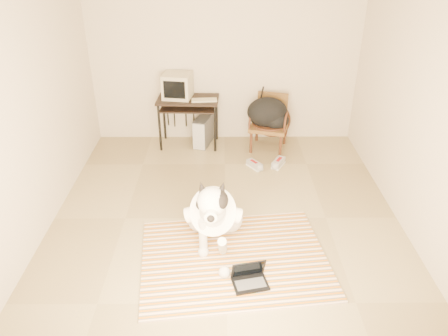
{
  "coord_description": "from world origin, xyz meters",
  "views": [
    {
      "loc": [
        -0.04,
        -4.17,
        2.99
      ],
      "look_at": [
        -0.02,
        -0.38,
        0.88
      ],
      "focal_mm": 35.0,
      "sensor_mm": 36.0,
      "label": 1
    }
  ],
  "objects_px": {
    "computer_desk": "(188,106)",
    "crt_monitor": "(177,86)",
    "laptop": "(249,278)",
    "rattan_chair": "(270,122)",
    "pc_tower": "(203,131)",
    "dog": "(214,213)",
    "backpack": "(269,114)"
  },
  "relations": [
    {
      "from": "computer_desk",
      "to": "crt_monitor",
      "type": "relative_size",
      "value": 2.03
    },
    {
      "from": "laptop",
      "to": "rattan_chair",
      "type": "relative_size",
      "value": 0.46
    },
    {
      "from": "pc_tower",
      "to": "dog",
      "type": "bearing_deg",
      "value": -85.17
    },
    {
      "from": "pc_tower",
      "to": "computer_desk",
      "type": "bearing_deg",
      "value": -172.13
    },
    {
      "from": "dog",
      "to": "laptop",
      "type": "xyz_separation_m",
      "value": [
        0.34,
        -0.65,
        -0.29
      ]
    },
    {
      "from": "laptop",
      "to": "rattan_chair",
      "type": "xyz_separation_m",
      "value": [
        0.46,
        2.96,
        0.33
      ]
    },
    {
      "from": "pc_tower",
      "to": "laptop",
      "type": "bearing_deg",
      "value": -79.89
    },
    {
      "from": "dog",
      "to": "crt_monitor",
      "type": "relative_size",
      "value": 2.82
    },
    {
      "from": "dog",
      "to": "computer_desk",
      "type": "xyz_separation_m",
      "value": [
        -0.42,
        2.38,
        0.28
      ]
    },
    {
      "from": "computer_desk",
      "to": "pc_tower",
      "type": "distance_m",
      "value": 0.48
    },
    {
      "from": "dog",
      "to": "pc_tower",
      "type": "height_order",
      "value": "dog"
    },
    {
      "from": "computer_desk",
      "to": "laptop",
      "type": "bearing_deg",
      "value": -75.91
    },
    {
      "from": "computer_desk",
      "to": "rattan_chair",
      "type": "distance_m",
      "value": 1.25
    },
    {
      "from": "dog",
      "to": "crt_monitor",
      "type": "xyz_separation_m",
      "value": [
        -0.57,
        2.45,
        0.56
      ]
    },
    {
      "from": "pc_tower",
      "to": "backpack",
      "type": "distance_m",
      "value": 1.06
    },
    {
      "from": "crt_monitor",
      "to": "pc_tower",
      "type": "distance_m",
      "value": 0.8
    },
    {
      "from": "crt_monitor",
      "to": "rattan_chair",
      "type": "height_order",
      "value": "crt_monitor"
    },
    {
      "from": "backpack",
      "to": "laptop",
      "type": "bearing_deg",
      "value": -98.57
    },
    {
      "from": "laptop",
      "to": "crt_monitor",
      "type": "relative_size",
      "value": 0.81
    },
    {
      "from": "laptop",
      "to": "computer_desk",
      "type": "bearing_deg",
      "value": 104.09
    },
    {
      "from": "pc_tower",
      "to": "backpack",
      "type": "relative_size",
      "value": 0.82
    },
    {
      "from": "backpack",
      "to": "rattan_chair",
      "type": "bearing_deg",
      "value": 68.95
    },
    {
      "from": "rattan_chair",
      "to": "backpack",
      "type": "distance_m",
      "value": 0.18
    },
    {
      "from": "rattan_chair",
      "to": "dog",
      "type": "bearing_deg",
      "value": -109.17
    },
    {
      "from": "dog",
      "to": "backpack",
      "type": "height_order",
      "value": "dog"
    },
    {
      "from": "dog",
      "to": "crt_monitor",
      "type": "height_order",
      "value": "crt_monitor"
    },
    {
      "from": "rattan_chair",
      "to": "backpack",
      "type": "height_order",
      "value": "same"
    },
    {
      "from": "backpack",
      "to": "crt_monitor",
      "type": "bearing_deg",
      "value": 171.42
    },
    {
      "from": "computer_desk",
      "to": "pc_tower",
      "type": "bearing_deg",
      "value": 7.87
    },
    {
      "from": "laptop",
      "to": "backpack",
      "type": "relative_size",
      "value": 0.6
    },
    {
      "from": "rattan_chair",
      "to": "backpack",
      "type": "xyz_separation_m",
      "value": [
        -0.02,
        -0.06,
        0.16
      ]
    },
    {
      "from": "rattan_chair",
      "to": "backpack",
      "type": "bearing_deg",
      "value": -111.05
    }
  ]
}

